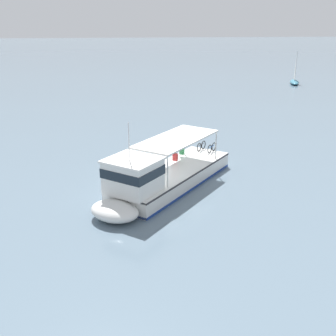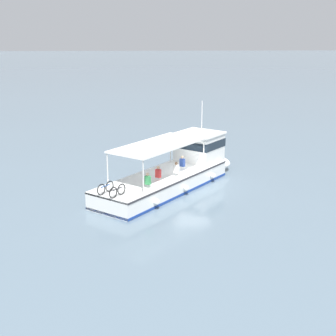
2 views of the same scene
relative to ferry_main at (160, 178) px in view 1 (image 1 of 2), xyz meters
name	(u,v)px [view 1 (image 1 of 2)]	position (x,y,z in m)	size (l,w,h in m)	color
ground_plane	(145,192)	(-0.15, -0.97, -1.02)	(400.00, 400.00, 0.00)	slate
ferry_main	(160,178)	(0.00, 0.00, 0.00)	(11.91, 10.27, 5.32)	white
sailboat_horizon_east	(294,81)	(-43.82, 26.27, -0.47)	(5.00, 2.78, 5.40)	teal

